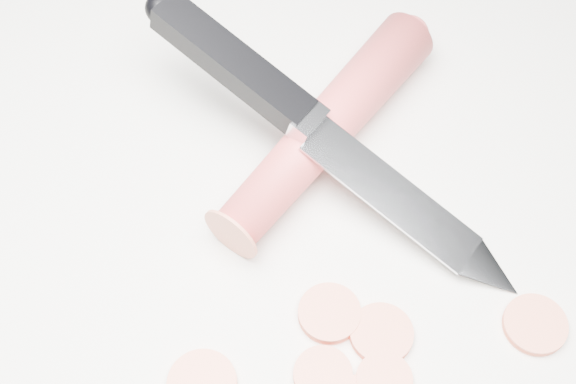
{
  "coord_description": "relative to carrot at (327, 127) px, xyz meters",
  "views": [
    {
      "loc": [
        -0.02,
        -0.21,
        0.43
      ],
      "look_at": [
        -0.04,
        0.05,
        0.02
      ],
      "focal_mm": 50.0,
      "sensor_mm": 36.0,
      "label": 1
    }
  ],
  "objects": [
    {
      "name": "ground",
      "position": [
        0.02,
        -0.1,
        -0.02
      ],
      "size": [
        2.4,
        2.4,
        0.0
      ],
      "primitive_type": "plane",
      "color": "silver",
      "rests_on": "ground"
    },
    {
      "name": "carrot_slice_4",
      "position": [
        0.13,
        -0.12,
        -0.02
      ],
      "size": [
        0.04,
        0.04,
        0.01
      ],
      "primitive_type": "cylinder",
      "color": "#E06F52",
      "rests_on": "ground"
    },
    {
      "name": "carrot_slice_5",
      "position": [
        -0.06,
        -0.17,
        -0.02
      ],
      "size": [
        0.04,
        0.04,
        0.01
      ],
      "primitive_type": "cylinder",
      "color": "#E06F52",
      "rests_on": "ground"
    },
    {
      "name": "carrot_slice_3",
      "position": [
        0.04,
        -0.16,
        -0.02
      ],
      "size": [
        0.03,
        0.03,
        0.01
      ],
      "primitive_type": "cylinder",
      "color": "#E06F52",
      "rests_on": "ground"
    },
    {
      "name": "carrot_slice_6",
      "position": [
        0.01,
        -0.16,
        -0.02
      ],
      "size": [
        0.03,
        0.03,
        0.01
      ],
      "primitive_type": "cylinder",
      "color": "#E06F52",
      "rests_on": "ground"
    },
    {
      "name": "carrot_slice_0",
      "position": [
        0.01,
        -0.12,
        -0.02
      ],
      "size": [
        0.04,
        0.04,
        0.01
      ],
      "primitive_type": "cylinder",
      "color": "#E06F52",
      "rests_on": "ground"
    },
    {
      "name": "carrot_slice_1",
      "position": [
        0.04,
        -0.13,
        -0.02
      ],
      "size": [
        0.04,
        0.04,
        0.01
      ],
      "primitive_type": "cylinder",
      "color": "#E06F52",
      "rests_on": "ground"
    },
    {
      "name": "carrot",
      "position": [
        0.0,
        0.0,
        0.0
      ],
      "size": [
        0.13,
        0.18,
        0.03
      ],
      "primitive_type": "cylinder",
      "rotation": [
        1.57,
        0.0,
        -0.54
      ],
      "color": "#CD393B",
      "rests_on": "ground"
    },
    {
      "name": "kitchen_knife",
      "position": [
        0.0,
        -0.02,
        0.02
      ],
      "size": [
        0.26,
        0.17,
        0.08
      ],
      "primitive_type": null,
      "color": "silver",
      "rests_on": "ground"
    }
  ]
}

